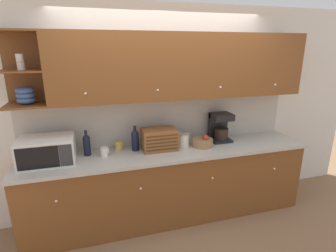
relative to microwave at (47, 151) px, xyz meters
name	(u,v)px	position (x,y,z in m)	size (l,w,h in m)	color
ground_plane	(164,202)	(1.36, 0.29, -1.05)	(24.00, 24.00, 0.00)	#896647
wall_back	(163,112)	(1.36, 0.32, 0.25)	(5.82, 0.06, 2.60)	silver
counter_unit	(170,183)	(1.36, -0.01, -0.60)	(3.44, 0.64, 0.91)	brown
backsplash_panel	(163,119)	(1.36, 0.29, 0.16)	(3.42, 0.01, 0.61)	#B7B2A8
upper_cabinets	(181,66)	(1.52, 0.11, 0.84)	(3.42, 0.39, 0.74)	brown
microwave	(47,151)	(0.00, 0.00, 0.00)	(0.56, 0.39, 0.29)	silver
wine_bottle	(87,144)	(0.40, 0.11, -0.01)	(0.08, 0.08, 0.30)	black
mug_blue_second	(105,152)	(0.59, 0.02, -0.09)	(0.09, 0.08, 0.11)	silver
mug	(119,145)	(0.76, 0.18, -0.09)	(0.09, 0.08, 0.10)	gold
second_wine_bottle	(135,139)	(0.95, 0.10, 0.00)	(0.09, 0.09, 0.30)	black
bread_box	(159,139)	(1.23, 0.04, -0.01)	(0.41, 0.25, 0.26)	brown
storage_canister	(183,140)	(1.54, 0.04, -0.06)	(0.14, 0.14, 0.17)	silver
fruit_basket	(203,142)	(1.78, 0.00, -0.09)	(0.26, 0.26, 0.15)	#937047
coffee_maker	(220,127)	(2.08, 0.13, 0.05)	(0.26, 0.23, 0.37)	black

